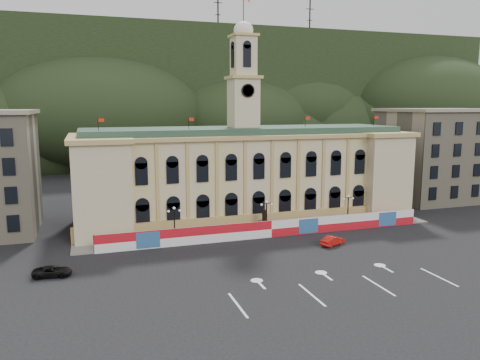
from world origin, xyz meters
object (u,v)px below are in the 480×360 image
object	(u,v)px
red_sedan	(333,241)
lamp_center	(267,214)
black_suv	(52,272)
statue	(264,224)

from	to	relation	value
red_sedan	lamp_center	bearing A→B (deg)	14.38
black_suv	statue	bearing A→B (deg)	-63.98
lamp_center	black_suv	bearing A→B (deg)	-162.95
statue	black_suv	world-z (taller)	statue
statue	red_sedan	distance (m)	11.47
red_sedan	black_suv	bearing A→B (deg)	67.09
lamp_center	black_suv	distance (m)	31.16
statue	lamp_center	world-z (taller)	lamp_center
red_sedan	black_suv	distance (m)	36.34
statue	lamp_center	distance (m)	2.14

